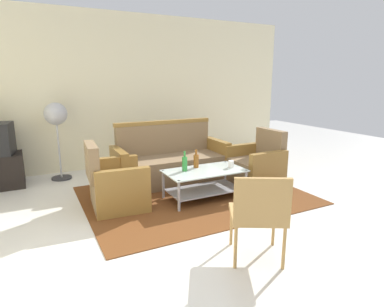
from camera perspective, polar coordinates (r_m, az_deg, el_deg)
ground_plane at (r=3.91m, az=4.83°, el=-11.73°), size 14.00×14.00×0.00m
wall_back at (r=6.35m, az=-9.87°, el=10.77°), size 6.52×0.12×2.80m
rug at (r=4.67m, az=0.46°, el=-7.36°), size 3.03×2.29×0.01m
couch at (r=5.20m, az=-3.82°, el=-1.66°), size 1.80×0.75×0.96m
armchair_left at (r=4.30m, az=-13.33°, el=-5.57°), size 0.75×0.81×0.85m
armchair_right at (r=5.17m, az=11.25°, el=-2.29°), size 0.71×0.77×0.85m
coffee_table at (r=4.48m, az=2.22°, el=-4.68°), size 1.10×0.60×0.40m
bottle_green at (r=4.38m, az=-1.30°, el=-1.76°), size 0.07×0.07×0.28m
bottle_brown at (r=4.55m, az=0.73°, el=-1.29°), size 0.07×0.07×0.26m
cup at (r=4.59m, az=6.91°, el=-1.88°), size 0.08×0.08×0.10m
pedestal_fan at (r=5.65m, az=-22.87°, el=5.73°), size 0.36×0.36×1.27m
wicker_chair at (r=2.96m, az=11.74°, el=-9.88°), size 0.65×0.65×0.84m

